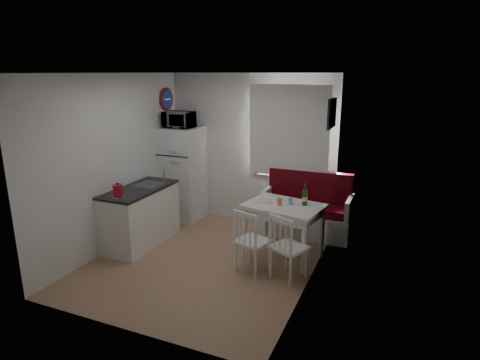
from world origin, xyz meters
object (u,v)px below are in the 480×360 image
Objects in this scene: kettle at (118,191)px; microwave at (179,120)px; wine_bottle at (305,194)px; chair_left at (250,235)px; dining_table at (284,211)px; chair_right at (287,241)px; bench at (306,214)px; fridge at (182,174)px; kitchen_counter at (141,216)px.

microwave is at bearing 90.99° from kettle.
kettle reaches higher than wine_bottle.
kettle reaches higher than chair_left.
chair_right is at bearing -58.25° from dining_table.
microwave is (-2.26, -0.16, 1.47)m from bench.
kettle is at bearing -148.46° from chair_right.
fridge is 0.98m from microwave.
microwave is (-2.41, 1.46, 1.27)m from chair_right.
microwave is at bearing 159.03° from chair_left.
chair_left is (-0.25, -0.66, -0.16)m from dining_table.
kitchen_counter is at bearing -168.53° from wine_bottle.
kettle is at bearing -145.33° from dining_table.
bench is 1.64m from chair_right.
wine_bottle is at bearing 113.56° from chair_right.
fridge is 3.30× the size of microwave.
microwave reaches higher than kettle.
kitchen_counter is at bearing -149.26° from bench.
fridge is at bearing 158.10° from chair_left.
kettle is (-2.38, -0.27, 0.47)m from chair_right.
kettle is 0.72× the size of wine_bottle.
bench is at bearing 30.74° from kitchen_counter.
dining_table is 2.35m from kettle.
kitchen_counter reaches higher than chair_left.
chair_left is 1.96m from kettle.
fridge is at bearing 162.91° from wine_bottle.
kitchen_counter is 0.77m from kettle.
dining_table is 2.34× the size of microwave.
kettle is at bearing -89.01° from microwave.
kitchen_counter is at bearing 95.28° from kettle.
microwave is 2.67m from wine_bottle.
microwave is at bearing -175.86° from bench.
wine_bottle is at bearing 31.40° from dining_table.
kitchen_counter is 2.42× the size of chair_right.
chair_right reaches higher than chair_left.
dining_table is at bearing -159.63° from wine_bottle.
chair_right is 2.47× the size of kettle.
microwave reaches higher than dining_table.
kitchen_counter is 5.98× the size of kettle.
fridge is at bearing 90.00° from microwave.
kitchen_counter reaches higher than bench.
bench is at bearing 100.89° from wine_bottle.
kitchen_counter is at bearing -90.90° from fridge.
bench is 2.32m from fridge.
microwave is at bearing 163.99° from wine_bottle.
chair_right is at bearing -84.84° from bench.
kitchen_counter is 2.45m from chair_right.
chair_left is 0.50m from chair_right.
wine_bottle is (0.27, 0.10, 0.24)m from dining_table.
dining_table is at bearing 23.65° from kettle.
kitchen_counter is 1.81m from microwave.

